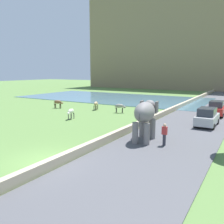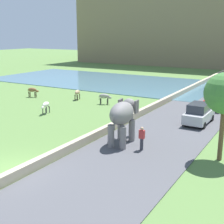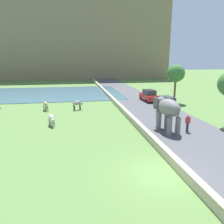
# 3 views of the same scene
# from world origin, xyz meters

# --- Properties ---
(ground_plane) EXTENTS (220.00, 220.00, 0.00)m
(ground_plane) POSITION_xyz_m (0.00, 0.00, 0.00)
(ground_plane) COLOR #567A3D
(road_surface) EXTENTS (7.00, 120.00, 0.06)m
(road_surface) POSITION_xyz_m (5.00, 20.00, 0.03)
(road_surface) COLOR #4C4C51
(road_surface) RESTS_ON ground
(barrier_wall) EXTENTS (0.40, 110.00, 0.59)m
(barrier_wall) POSITION_xyz_m (1.20, 18.00, 0.30)
(barrier_wall) COLOR tan
(barrier_wall) RESTS_ON ground
(lake) EXTENTS (36.00, 18.00, 0.08)m
(lake) POSITION_xyz_m (-14.00, 31.22, 0.04)
(lake) COLOR slate
(lake) RESTS_ON ground
(hill_distant) EXTENTS (64.00, 28.00, 27.95)m
(hill_distant) POSITION_xyz_m (-6.00, 71.19, 13.97)
(hill_distant) COLOR #897556
(hill_distant) RESTS_ON ground
(elephant) EXTENTS (1.74, 3.55, 2.99)m
(elephant) POSITION_xyz_m (3.40, 6.95, 2.04)
(elephant) COLOR slate
(elephant) RESTS_ON ground
(person_beside_elephant) EXTENTS (0.36, 0.22, 1.63)m
(person_beside_elephant) POSITION_xyz_m (5.10, 6.38, 0.87)
(person_beside_elephant) COLOR #33333D
(person_beside_elephant) RESTS_ON ground
(car_red) EXTENTS (1.86, 4.03, 1.80)m
(car_red) POSITION_xyz_m (6.58, 20.73, 0.90)
(car_red) COLOR red
(car_red) RESTS_ON ground
(car_silver) EXTENTS (1.82, 4.02, 1.80)m
(car_silver) POSITION_xyz_m (6.57, 14.41, 0.90)
(car_silver) COLOR #B7B7BC
(car_silver) RESTS_ON ground
(cow_white) EXTENTS (0.72, 1.42, 1.15)m
(cow_white) POSITION_xyz_m (-6.85, 10.45, 0.84)
(cow_white) COLOR silver
(cow_white) RESTS_ON ground
(cow_grey) EXTENTS (1.42, 0.79, 1.15)m
(cow_grey) POSITION_xyz_m (-4.23, 16.80, 0.84)
(cow_grey) COLOR gray
(cow_grey) RESTS_ON ground
(cow_tan) EXTENTS (0.78, 1.42, 1.15)m
(cow_tan) POSITION_xyz_m (-8.17, 17.20, 0.84)
(cow_tan) COLOR tan
(cow_tan) RESTS_ON ground
(tree_mid) EXTENTS (2.51, 2.51, 5.54)m
(tree_mid) POSITION_xyz_m (9.96, 19.14, 4.25)
(tree_mid) COLOR brown
(tree_mid) RESTS_ON ground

